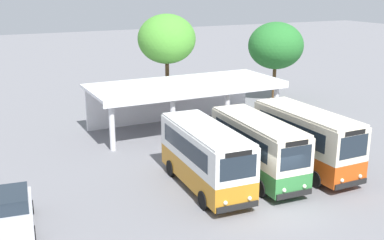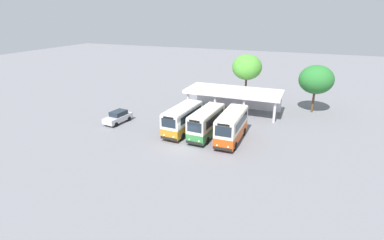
# 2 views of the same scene
# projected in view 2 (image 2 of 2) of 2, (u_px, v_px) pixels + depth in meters

# --- Properties ---
(ground_plane) EXTENTS (180.00, 180.00, 0.00)m
(ground_plane) POSITION_uv_depth(u_px,v_px,m) (187.00, 146.00, 33.46)
(ground_plane) COLOR slate
(city_bus_nearest_orange) EXTENTS (2.68, 7.30, 3.29)m
(city_bus_nearest_orange) POSITION_uv_depth(u_px,v_px,m) (183.00, 119.00, 36.63)
(city_bus_nearest_orange) COLOR black
(city_bus_nearest_orange) RESTS_ON ground
(city_bus_second_in_row) EXTENTS (2.52, 7.22, 3.32)m
(city_bus_second_in_row) POSITION_uv_depth(u_px,v_px,m) (207.00, 122.00, 35.46)
(city_bus_second_in_row) COLOR black
(city_bus_second_in_row) RESTS_ON ground
(city_bus_middle_cream) EXTENTS (2.32, 7.32, 3.45)m
(city_bus_middle_cream) POSITION_uv_depth(u_px,v_px,m) (232.00, 125.00, 34.17)
(city_bus_middle_cream) COLOR black
(city_bus_middle_cream) RESTS_ON ground
(parked_car_flank) EXTENTS (2.25, 4.34, 1.62)m
(parked_car_flank) POSITION_uv_depth(u_px,v_px,m) (118.00, 117.00, 40.19)
(parked_car_flank) COLOR black
(parked_car_flank) RESTS_ON ground
(terminal_canopy) EXTENTS (13.88, 5.78, 3.40)m
(terminal_canopy) POSITION_uv_depth(u_px,v_px,m) (235.00, 94.00, 44.40)
(terminal_canopy) COLOR silver
(terminal_canopy) RESTS_ON ground
(waiting_chair_end_by_column) EXTENTS (0.45, 0.45, 0.86)m
(waiting_chair_end_by_column) POSITION_uv_depth(u_px,v_px,m) (226.00, 109.00, 44.26)
(waiting_chair_end_by_column) COLOR slate
(waiting_chair_end_by_column) RESTS_ON ground
(waiting_chair_second_from_end) EXTENTS (0.45, 0.45, 0.86)m
(waiting_chair_second_from_end) POSITION_uv_depth(u_px,v_px,m) (230.00, 110.00, 44.07)
(waiting_chair_second_from_end) COLOR slate
(waiting_chair_second_from_end) RESTS_ON ground
(waiting_chair_middle_seat) EXTENTS (0.45, 0.45, 0.86)m
(waiting_chair_middle_seat) POSITION_uv_depth(u_px,v_px,m) (233.00, 110.00, 43.85)
(waiting_chair_middle_seat) COLOR slate
(waiting_chair_middle_seat) RESTS_ON ground
(waiting_chair_fourth_seat) EXTENTS (0.45, 0.45, 0.86)m
(waiting_chair_fourth_seat) POSITION_uv_depth(u_px,v_px,m) (237.00, 111.00, 43.66)
(waiting_chair_fourth_seat) COLOR slate
(waiting_chair_fourth_seat) RESTS_ON ground
(roadside_tree_behind_canopy) EXTENTS (4.65, 4.65, 7.97)m
(roadside_tree_behind_canopy) POSITION_uv_depth(u_px,v_px,m) (247.00, 67.00, 46.82)
(roadside_tree_behind_canopy) COLOR brown
(roadside_tree_behind_canopy) RESTS_ON ground
(roadside_tree_east_of_canopy) EXTENTS (4.89, 4.89, 7.03)m
(roadside_tree_east_of_canopy) POSITION_uv_depth(u_px,v_px,m) (316.00, 80.00, 43.09)
(roadside_tree_east_of_canopy) COLOR brown
(roadside_tree_east_of_canopy) RESTS_ON ground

